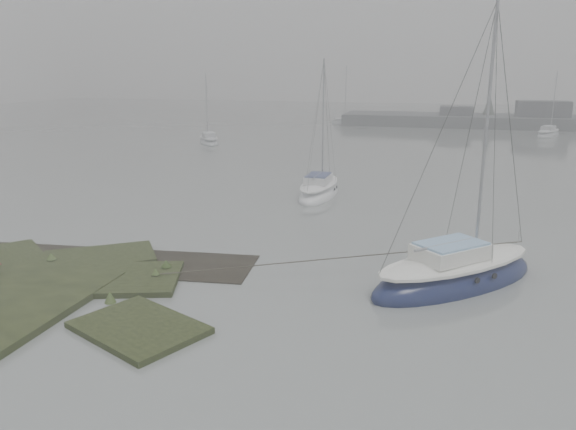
% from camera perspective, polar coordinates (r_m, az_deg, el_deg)
% --- Properties ---
extents(ground, '(160.00, 160.00, 0.00)m').
position_cam_1_polar(ground, '(44.55, 4.30, 5.49)').
color(ground, slate).
rests_on(ground, ground).
extents(sailboat_main, '(6.53, 6.55, 9.82)m').
position_cam_1_polar(sailboat_main, '(19.81, 16.57, -5.94)').
color(sailboat_main, '#11183D').
rests_on(sailboat_main, ground).
extents(sailboat_white, '(2.05, 5.87, 8.22)m').
position_cam_1_polar(sailboat_white, '(32.24, 3.17, 2.44)').
color(sailboat_white, white).
rests_on(sailboat_white, ground).
extents(sailboat_far_a, '(4.00, 5.18, 7.12)m').
position_cam_1_polar(sailboat_far_a, '(55.51, -8.04, 7.43)').
color(sailboat_far_a, silver).
rests_on(sailboat_far_a, ground).
extents(sailboat_far_b, '(3.77, 5.45, 7.36)m').
position_cam_1_polar(sailboat_far_b, '(67.06, 24.92, 7.46)').
color(sailboat_far_b, '#B3B9BD').
rests_on(sailboat_far_b, ground).
extents(sailboat_far_c, '(5.95, 3.98, 8.01)m').
position_cam_1_polar(sailboat_far_c, '(74.35, 6.30, 9.31)').
color(sailboat_far_c, silver).
rests_on(sailboat_far_c, ground).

